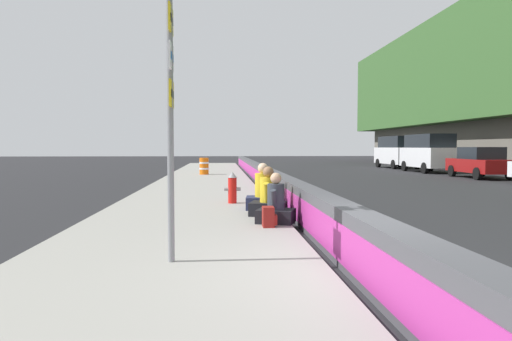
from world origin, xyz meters
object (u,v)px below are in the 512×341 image
(seated_person_middle, at_px, (268,200))
(route_sign_post, at_px, (171,109))
(seated_person_rear, at_px, (263,195))
(seated_person_foreground, at_px, (276,207))
(fire_hydrant, at_px, (232,187))
(construction_barrel, at_px, (204,166))
(backpack, at_px, (269,217))
(parked_car_far, at_px, (397,151))
(parked_car_midline, at_px, (428,152))
(parked_car_fourth, at_px, (480,162))

(seated_person_middle, bearing_deg, route_sign_post, 157.33)
(seated_person_rear, bearing_deg, seated_person_foreground, -177.86)
(fire_hydrant, distance_m, construction_barrel, 13.81)
(fire_hydrant, xyz_separation_m, seated_person_rear, (-1.32, -0.74, -0.08))
(backpack, height_order, parked_car_far, parked_car_far)
(parked_car_midline, bearing_deg, seated_person_foreground, 148.43)
(fire_hydrant, distance_m, parked_car_midline, 22.19)
(parked_car_midline, xyz_separation_m, parked_car_far, (6.02, -0.19, 0.00))
(backpack, bearing_deg, fire_hydrant, 8.95)
(fire_hydrant, bearing_deg, construction_barrel, 5.29)
(seated_person_rear, xyz_separation_m, parked_car_midline, (18.78, -12.93, 0.85))
(seated_person_rear, relative_size, construction_barrel, 1.24)
(construction_barrel, xyz_separation_m, parked_car_far, (9.73, -15.14, 0.73))
(seated_person_foreground, bearing_deg, route_sign_post, 150.13)
(backpack, xyz_separation_m, construction_barrel, (17.69, 1.89, 0.28))
(seated_person_middle, distance_m, parked_car_midline, 23.68)
(seated_person_middle, xyz_separation_m, backpack, (-1.57, 0.15, -0.16))
(construction_barrel, bearing_deg, seated_person_middle, -172.77)
(route_sign_post, distance_m, backpack, 3.66)
(seated_person_foreground, bearing_deg, seated_person_rear, 2.14)
(parked_car_midline, bearing_deg, seated_person_rear, 145.46)
(fire_hydrant, distance_m, seated_person_rear, 1.51)
(parked_car_fourth, bearing_deg, seated_person_rear, 134.23)
(seated_person_middle, distance_m, construction_barrel, 16.25)
(seated_person_foreground, height_order, parked_car_far, parked_car_far)
(seated_person_middle, height_order, parked_car_far, parked_car_far)
(route_sign_post, distance_m, parked_car_midline, 28.21)
(parked_car_fourth, bearing_deg, parked_car_far, -0.05)
(seated_person_foreground, relative_size, parked_car_fourth, 0.23)
(seated_person_middle, xyz_separation_m, parked_car_far, (25.86, -13.09, 0.86))
(route_sign_post, distance_m, seated_person_middle, 4.92)
(backpack, relative_size, parked_car_midline, 0.08)
(seated_person_foreground, bearing_deg, construction_barrel, 6.94)
(fire_hydrant, xyz_separation_m, backpack, (-3.94, -0.62, -0.25))
(parked_car_far, bearing_deg, construction_barrel, 122.74)
(route_sign_post, bearing_deg, backpack, -31.21)
(backpack, xyz_separation_m, parked_car_midline, (21.41, -13.05, 1.02))
(fire_hydrant, bearing_deg, backpack, -171.05)
(route_sign_post, height_order, parked_car_fourth, route_sign_post)
(route_sign_post, height_order, backpack, route_sign_post)
(parked_car_fourth, relative_size, parked_car_midline, 0.89)
(route_sign_post, bearing_deg, seated_person_middle, -22.67)
(route_sign_post, distance_m, parked_car_fourth, 23.43)
(route_sign_post, height_order, parked_car_far, route_sign_post)
(backpack, height_order, construction_barrel, construction_barrel)
(route_sign_post, relative_size, parked_car_midline, 0.71)
(backpack, relative_size, parked_car_fourth, 0.09)
(route_sign_post, xyz_separation_m, construction_barrel, (20.37, 0.27, -1.61))
(seated_person_foreground, relative_size, seated_person_rear, 0.89)
(fire_hydrant, height_order, seated_person_middle, seated_person_middle)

